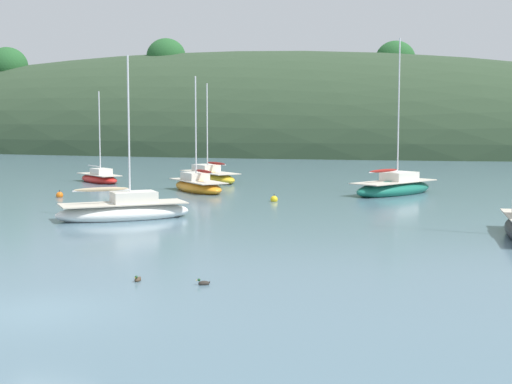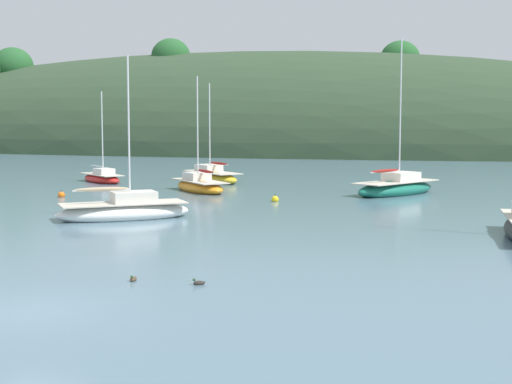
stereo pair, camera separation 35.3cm
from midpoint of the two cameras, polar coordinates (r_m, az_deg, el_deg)
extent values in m
plane|color=slate|center=(20.73, -16.07, -8.55)|extent=(400.00, 400.00, 0.00)
ellipsoid|color=#2D422B|center=(111.11, -1.96, 3.08)|extent=(150.00, 36.00, 28.57)
ellipsoid|color=#235628|center=(111.52, -6.31, 10.06)|extent=(5.67, 5.15, 5.15)
ellipsoid|color=#235628|center=(122.80, -17.68, 8.95)|extent=(6.36, 5.78, 5.78)
ellipsoid|color=#235628|center=(108.55, 10.83, 9.78)|extent=(5.48, 4.98, 4.98)
ellipsoid|color=gold|center=(58.79, -3.14, 1.04)|extent=(6.37, 5.83, 1.03)
cube|color=beige|center=(58.75, -3.14, 1.50)|extent=(5.86, 5.37, 0.06)
cube|color=silver|center=(59.18, -3.40, 1.80)|extent=(2.50, 2.42, 0.56)
cylinder|color=silver|center=(58.88, -3.32, 4.82)|extent=(0.09, 0.09, 6.81)
cylinder|color=silver|center=(57.81, -2.63, 2.11)|extent=(2.13, 1.80, 0.07)
ellipsoid|color=maroon|center=(57.81, -2.64, 2.16)|extent=(2.13, 1.83, 0.20)
ellipsoid|color=#196B56|center=(50.06, 10.62, 0.18)|extent=(5.63, 7.33, 1.13)
cube|color=beige|center=(50.01, 10.63, 0.76)|extent=(5.18, 6.74, 0.06)
cube|color=silver|center=(50.44, 11.02, 1.13)|extent=(2.49, 2.74, 0.60)
cylinder|color=silver|center=(50.12, 10.97, 6.03)|extent=(0.09, 0.09, 9.20)
cylinder|color=silver|center=(49.05, 9.86, 1.52)|extent=(1.55, 2.61, 0.07)
ellipsoid|color=maroon|center=(49.05, 9.86, 1.58)|extent=(1.60, 2.57, 0.20)
ellipsoid|color=red|center=(59.57, -11.31, 0.95)|extent=(5.15, 4.51, 0.82)
cube|color=beige|center=(59.54, -11.32, 1.30)|extent=(4.74, 4.15, 0.06)
cube|color=silver|center=(59.15, -11.16, 1.51)|extent=(2.00, 1.90, 0.49)
cylinder|color=silver|center=(59.16, -11.27, 4.34)|extent=(0.09, 0.09, 6.33)
cylinder|color=silver|center=(60.25, -11.65, 1.93)|extent=(1.76, 1.36, 0.07)
ellipsoid|color=white|center=(37.95, -9.63, -1.56)|extent=(6.56, 5.89, 1.06)
cube|color=beige|center=(37.90, -9.65, -0.85)|extent=(6.04, 5.42, 0.06)
cube|color=silver|center=(37.98, -8.87, -0.39)|extent=(2.56, 2.46, 0.57)
cylinder|color=silver|center=(37.74, -9.24, 4.61)|extent=(0.09, 0.09, 7.20)
cylinder|color=silver|center=(37.62, -11.24, 0.14)|extent=(2.21, 1.79, 0.07)
ellipsoid|color=tan|center=(37.62, -11.24, 0.21)|extent=(2.20, 1.83, 0.20)
ellipsoid|color=orange|center=(51.33, -4.03, 0.35)|extent=(5.74, 5.80, 0.97)
cube|color=beige|center=(51.29, -4.04, 0.84)|extent=(5.28, 5.34, 0.06)
cube|color=silver|center=(51.71, -4.25, 1.17)|extent=(2.33, 2.33, 0.54)
cylinder|color=silver|center=(51.39, -4.20, 4.75)|extent=(0.09, 0.09, 7.00)
cylinder|color=silver|center=(50.35, -3.60, 1.50)|extent=(1.84, 1.88, 0.07)
ellipsoid|color=maroon|center=(50.34, -3.60, 1.56)|extent=(1.86, 1.89, 0.20)
sphere|color=yellow|center=(45.11, 1.66, -0.56)|extent=(0.44, 0.44, 0.44)
cylinder|color=black|center=(45.08, 1.67, -0.22)|extent=(0.04, 0.04, 0.10)
sphere|color=orange|center=(49.10, -14.17, -0.22)|extent=(0.44, 0.44, 0.44)
cylinder|color=black|center=(49.07, -14.18, 0.09)|extent=(0.04, 0.04, 0.10)
ellipsoid|color=#473828|center=(23.72, -8.75, -6.49)|extent=(0.22, 0.36, 0.16)
sphere|color=#1E4723|center=(23.57, -8.87, -6.29)|extent=(0.09, 0.09, 0.09)
cone|color=gold|center=(23.51, -8.92, -6.34)|extent=(0.04, 0.05, 0.04)
cone|color=#473828|center=(23.86, -8.63, -6.34)|extent=(0.08, 0.08, 0.08)
ellipsoid|color=#2D2823|center=(22.97, -3.85, -6.84)|extent=(0.38, 0.32, 0.16)
sphere|color=#1E4723|center=(22.92, -4.22, -6.58)|extent=(0.09, 0.09, 0.09)
cone|color=gold|center=(22.92, -4.38, -6.60)|extent=(0.06, 0.05, 0.04)
cone|color=#2D2823|center=(22.98, -3.47, -6.74)|extent=(0.10, 0.10, 0.08)
camera|label=1|loc=(0.18, -89.74, 0.03)|focal=53.41mm
camera|label=2|loc=(0.18, 90.26, -0.03)|focal=53.41mm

